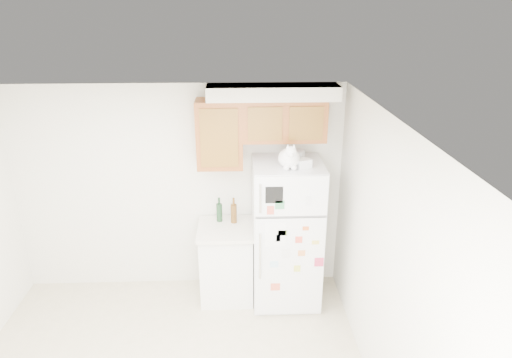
{
  "coord_description": "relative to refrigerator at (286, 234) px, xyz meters",
  "views": [
    {
      "loc": [
        0.69,
        -2.98,
        3.32
      ],
      "look_at": [
        0.88,
        1.55,
        1.55
      ],
      "focal_mm": 32.0,
      "sensor_mm": 36.0,
      "label": 1
    }
  ],
  "objects": [
    {
      "name": "room_shell",
      "position": [
        -1.11,
        -1.36,
        0.82
      ],
      "size": [
        3.84,
        4.04,
        2.52
      ],
      "color": "silver",
      "rests_on": "ground_plane"
    },
    {
      "name": "refrigerator",
      "position": [
        0.0,
        0.0,
        0.0
      ],
      "size": [
        0.76,
        0.78,
        1.7
      ],
      "color": "white",
      "rests_on": "ground_plane"
    },
    {
      "name": "base_counter",
      "position": [
        -0.69,
        0.07,
        -0.39
      ],
      "size": [
        0.64,
        0.64,
        0.92
      ],
      "color": "white",
      "rests_on": "ground_plane"
    },
    {
      "name": "cat",
      "position": [
        -0.0,
        -0.12,
        0.96
      ],
      "size": [
        0.28,
        0.41,
        0.29
      ],
      "color": "white",
      "rests_on": "refrigerator"
    },
    {
      "name": "storage_box_back",
      "position": [
        0.1,
        0.16,
        0.9
      ],
      "size": [
        0.22,
        0.19,
        0.1
      ],
      "primitive_type": "cube",
      "rotation": [
        0.0,
        0.0,
        -0.41
      ],
      "color": "white",
      "rests_on": "refrigerator"
    },
    {
      "name": "storage_box_front",
      "position": [
        0.14,
        -0.12,
        0.89
      ],
      "size": [
        0.18,
        0.16,
        0.09
      ],
      "primitive_type": "cube",
      "rotation": [
        0.0,
        0.0,
        0.41
      ],
      "color": "white",
      "rests_on": "refrigerator"
    },
    {
      "name": "bottle_green",
      "position": [
        -0.77,
        0.22,
        0.22
      ],
      "size": [
        0.07,
        0.07,
        0.29
      ],
      "primitive_type": null,
      "color": "#19381E",
      "rests_on": "base_counter"
    },
    {
      "name": "bottle_amber",
      "position": [
        -0.6,
        0.18,
        0.22
      ],
      "size": [
        0.07,
        0.07,
        0.31
      ],
      "primitive_type": null,
      "color": "#593814",
      "rests_on": "base_counter"
    }
  ]
}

